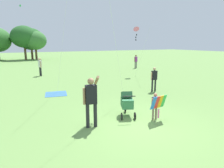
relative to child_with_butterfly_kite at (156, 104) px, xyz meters
name	(u,v)px	position (x,y,z in m)	size (l,w,h in m)	color
ground_plane	(141,125)	(-0.75, -0.15, -0.65)	(120.00, 120.00, 0.00)	#668E47
child_with_butterfly_kite	(156,104)	(0.00, 0.00, 0.00)	(0.71, 0.39, 1.07)	#7F705B
person_adult_flyer	(91,98)	(-2.40, 0.54, 0.41)	(0.63, 0.54, 1.85)	#232328
stroller	(127,102)	(-0.73, 0.89, -0.05)	(0.78, 1.11, 1.03)	black
kite_green_novelty	(136,30)	(5.32, 9.19, 3.38)	(1.48, 3.68, 4.32)	pink
person_red_shirt	(154,77)	(2.85, 3.58, 0.22)	(0.48, 0.20, 1.49)	#232328
person_sitting_far	(136,60)	(8.16, 13.29, 0.26)	(0.48, 0.31, 1.56)	#4C4C51
person_couple_left	(40,65)	(-2.47, 12.70, 0.30)	(0.28, 0.51, 1.62)	#232328
picnic_blanket	(56,94)	(-2.58, 5.70, -0.64)	(1.18, 1.20, 0.02)	#3366B2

